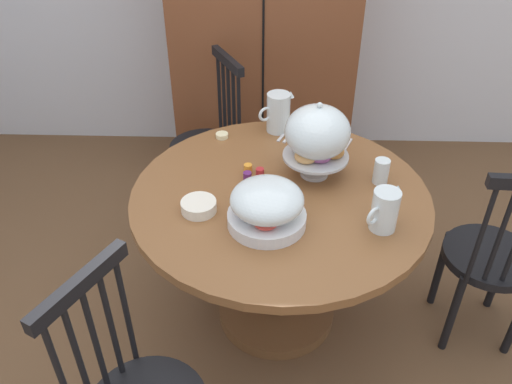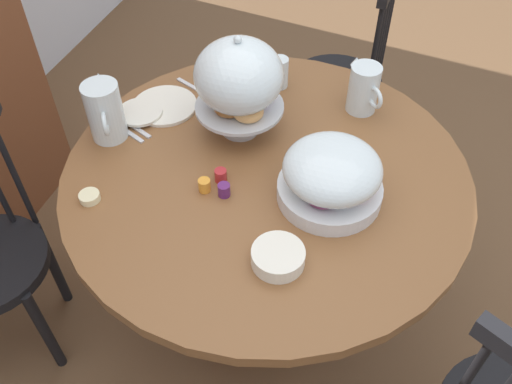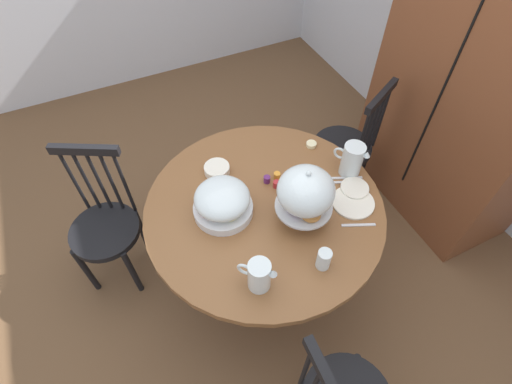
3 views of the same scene
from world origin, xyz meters
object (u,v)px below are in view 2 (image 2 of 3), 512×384
object	(u,v)px
fruit_platter_covered	(331,176)
drinking_glass	(279,73)
orange_juice_pitcher	(363,91)
china_plate_large	(165,106)
dining_table	(265,214)
milk_pitcher	(106,114)
pastry_stand_with_dome	(239,80)
china_plate_small	(140,112)
windsor_chair_by_cabinet	(342,83)
butter_dish	(90,197)
cereal_bowl	(278,257)

from	to	relation	value
fruit_platter_covered	drinking_glass	distance (m)	0.56
orange_juice_pitcher	china_plate_large	distance (m)	0.67
dining_table	fruit_platter_covered	size ratio (longest dim) A/B	4.12
dining_table	milk_pitcher	world-z (taller)	milk_pitcher
pastry_stand_with_dome	china_plate_small	distance (m)	0.39
fruit_platter_covered	china_plate_large	xyz separation A→B (m)	(0.23, 0.63, -0.08)
milk_pitcher	china_plate_large	bearing A→B (deg)	-28.30
windsor_chair_by_cabinet	butter_dish	world-z (taller)	windsor_chair_by_cabinet
dining_table	china_plate_small	size ratio (longest dim) A/B	8.25
windsor_chair_by_cabinet	china_plate_small	bearing A→B (deg)	145.78
fruit_platter_covered	china_plate_small	xyz separation A→B (m)	(0.16, 0.68, -0.07)
butter_dish	drinking_glass	bearing A→B (deg)	-26.94
orange_juice_pitcher	cereal_bowl	world-z (taller)	orange_juice_pitcher
dining_table	cereal_bowl	world-z (taller)	cereal_bowl
drinking_glass	orange_juice_pitcher	bearing A→B (deg)	-97.67
milk_pitcher	cereal_bowl	bearing A→B (deg)	-115.38
milk_pitcher	cereal_bowl	size ratio (longest dim) A/B	1.38
windsor_chair_by_cabinet	cereal_bowl	distance (m)	1.28
pastry_stand_with_dome	dining_table	bearing A→B (deg)	-137.37
milk_pitcher	cereal_bowl	xyz separation A→B (m)	(-0.31, -0.66, -0.07)
china_plate_small	cereal_bowl	size ratio (longest dim) A/B	1.07
cereal_bowl	dining_table	bearing A→B (deg)	22.49
pastry_stand_with_dome	drinking_glass	world-z (taller)	pastry_stand_with_dome
china_plate_small	china_plate_large	bearing A→B (deg)	-38.81
windsor_chair_by_cabinet	orange_juice_pitcher	bearing A→B (deg)	-164.89
pastry_stand_with_dome	china_plate_large	xyz separation A→B (m)	(0.03, 0.28, -0.19)
cereal_bowl	pastry_stand_with_dome	bearing A→B (deg)	29.87
milk_pitcher	china_plate_small	size ratio (longest dim) A/B	1.29
fruit_platter_covered	butter_dish	bearing A→B (deg)	109.14
dining_table	butter_dish	distance (m)	0.57
drinking_glass	butter_dish	bearing A→B (deg)	153.06
cereal_bowl	drinking_glass	distance (m)	0.77
milk_pitcher	china_plate_small	bearing A→B (deg)	-20.97
windsor_chair_by_cabinet	cereal_bowl	xyz separation A→B (m)	(-1.24, -0.06, 0.31)
fruit_platter_covered	cereal_bowl	xyz separation A→B (m)	(-0.27, 0.07, -0.06)
china_plate_large	cereal_bowl	world-z (taller)	cereal_bowl
milk_pitcher	china_plate_large	size ratio (longest dim) A/B	0.88
windsor_chair_by_cabinet	cereal_bowl	bearing A→B (deg)	-177.09
windsor_chair_by_cabinet	cereal_bowl	size ratio (longest dim) A/B	6.96
dining_table	drinking_glass	world-z (taller)	drinking_glass
dining_table	china_plate_small	world-z (taller)	china_plate_small
orange_juice_pitcher	drinking_glass	bearing A→B (deg)	82.33
dining_table	pastry_stand_with_dome	size ratio (longest dim) A/B	3.60
dining_table	china_plate_large	xyz separation A→B (m)	(0.18, 0.42, 0.21)
orange_juice_pitcher	cereal_bowl	distance (m)	0.71
fruit_platter_covered	milk_pitcher	size ratio (longest dim) A/B	1.55
fruit_platter_covered	orange_juice_pitcher	bearing A→B (deg)	-1.29
dining_table	milk_pitcher	size ratio (longest dim) A/B	6.39
dining_table	windsor_chair_by_cabinet	distance (m)	0.92
fruit_platter_covered	orange_juice_pitcher	xyz separation A→B (m)	(0.43, -0.01, -0.01)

